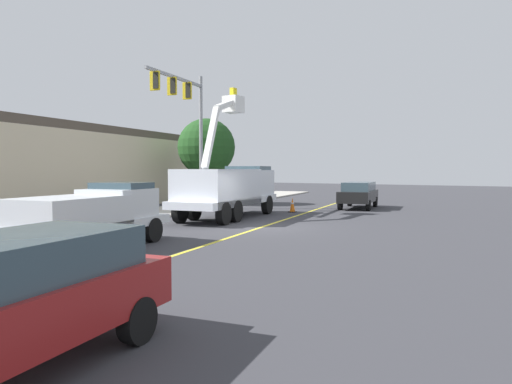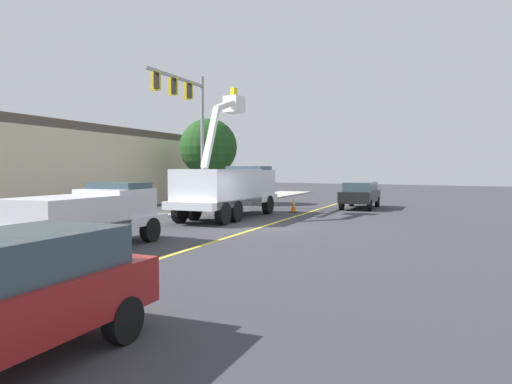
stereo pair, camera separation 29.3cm
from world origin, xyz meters
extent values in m
plane|color=#38383D|center=(0.00, 0.00, 0.00)|extent=(120.00, 120.00, 0.00)
cube|color=#B2ADA3|center=(-1.42, 7.71, 0.06)|extent=(59.66, 14.39, 0.12)
cube|color=yellow|center=(0.00, 0.00, 0.00)|extent=(49.20, 9.20, 0.01)
cube|color=white|center=(2.26, 3.45, 0.90)|extent=(8.52, 3.94, 0.36)
cube|color=white|center=(4.84, 3.92, 1.67)|extent=(3.01, 2.79, 1.60)
cube|color=#384C56|center=(5.04, 3.96, 2.37)|extent=(2.15, 2.39, 0.64)
cube|color=white|center=(1.29, 3.27, 1.62)|extent=(5.61, 3.41, 1.80)
cube|color=white|center=(0.65, 3.25, 4.05)|extent=(1.93, 0.84, 3.10)
cube|color=white|center=(2.76, 3.90, 5.88)|extent=(2.76, 1.09, 0.97)
cube|color=white|center=(4.06, 4.30, 6.08)|extent=(0.90, 0.90, 0.90)
cube|color=yellow|center=(4.06, 4.30, 6.68)|extent=(0.36, 0.24, 0.60)
cylinder|color=black|center=(4.88, 5.07, 0.52)|extent=(1.08, 0.52, 1.04)
cylinder|color=black|center=(5.29, 2.86, 0.52)|extent=(1.08, 0.52, 1.04)
cylinder|color=black|center=(0.61, 4.29, 0.52)|extent=(1.08, 0.52, 1.04)
cylinder|color=black|center=(1.01, 2.07, 0.52)|extent=(1.08, 0.52, 1.04)
cylinder|color=black|center=(-0.68, 4.05, 0.52)|extent=(1.08, 0.52, 1.04)
cylinder|color=black|center=(-0.28, 1.84, 0.52)|extent=(1.08, 0.52, 1.04)
cube|color=silver|center=(-7.50, 1.65, 0.75)|extent=(5.89, 3.08, 0.30)
cube|color=silver|center=(-6.29, 1.87, 1.30)|extent=(2.33, 2.26, 1.10)
cube|color=#384C56|center=(-6.10, 1.91, 1.78)|extent=(1.64, 1.98, 0.56)
cube|color=silver|center=(-8.50, 1.47, 1.15)|extent=(3.68, 2.67, 1.10)
cylinder|color=black|center=(-5.86, 2.92, 0.42)|extent=(0.88, 0.45, 0.84)
cylinder|color=black|center=(-5.52, 1.06, 0.42)|extent=(0.88, 0.45, 0.84)
cylinder|color=black|center=(-9.49, 2.25, 0.42)|extent=(0.88, 0.45, 0.84)
cylinder|color=black|center=(-9.15, 0.39, 0.42)|extent=(0.88, 0.45, 0.84)
cube|color=black|center=(11.71, -0.19, 0.79)|extent=(5.06, 2.74, 0.70)
cube|color=#384C56|center=(11.85, -0.16, 1.39)|extent=(3.70, 2.27, 0.60)
cylinder|color=black|center=(10.26, -1.32, 0.34)|extent=(0.71, 0.36, 0.68)
cylinder|color=black|center=(9.95, 0.36, 0.34)|extent=(0.71, 0.36, 0.68)
cylinder|color=black|center=(13.47, -0.73, 0.34)|extent=(0.71, 0.36, 0.68)
cylinder|color=black|center=(13.16, 0.95, 0.34)|extent=(0.71, 0.36, 0.68)
cube|color=#384C56|center=(-14.08, -4.93, 1.39)|extent=(3.70, 2.27, 0.60)
cylinder|color=black|center=(-12.47, -5.50, 0.34)|extent=(0.71, 0.36, 0.68)
cylinder|color=black|center=(-12.78, -3.82, 0.34)|extent=(0.71, 0.36, 0.68)
cube|color=black|center=(-8.89, -0.80, 0.02)|extent=(0.40, 0.40, 0.04)
cone|color=orange|center=(-8.89, -0.80, 0.43)|extent=(0.32, 0.32, 0.79)
cylinder|color=white|center=(-8.89, -0.80, 0.51)|extent=(0.20, 0.20, 0.08)
cube|color=black|center=(7.00, 2.15, 0.02)|extent=(0.40, 0.40, 0.04)
cone|color=orange|center=(7.00, 2.15, 0.45)|extent=(0.32, 0.32, 0.81)
cylinder|color=white|center=(7.00, 2.15, 0.53)|extent=(0.20, 0.20, 0.08)
cylinder|color=gray|center=(5.86, 8.03, 4.16)|extent=(0.22, 0.22, 8.31)
cube|color=gray|center=(2.97, 7.50, 7.71)|extent=(5.80, 1.22, 0.16)
cube|color=gold|center=(4.21, 7.73, 7.16)|extent=(0.22, 0.57, 1.00)
cube|color=black|center=(4.23, 7.63, 7.16)|extent=(0.25, 0.35, 0.84)
cube|color=gold|center=(2.56, 7.43, 7.16)|extent=(0.22, 0.57, 1.00)
cube|color=black|center=(2.58, 7.33, 7.16)|extent=(0.25, 0.35, 0.84)
cube|color=gold|center=(0.91, 7.12, 7.16)|extent=(0.22, 0.57, 1.00)
cube|color=black|center=(0.93, 7.03, 7.16)|extent=(0.25, 0.35, 0.84)
cube|color=beige|center=(1.48, 17.39, 2.36)|extent=(24.70, 14.00, 4.73)
cube|color=#4C4238|center=(1.48, 17.39, 4.98)|extent=(24.70, 14.00, 0.50)
cylinder|color=brown|center=(9.25, 10.26, 1.33)|extent=(0.32, 0.32, 2.66)
sphere|color=#1E471C|center=(9.25, 10.26, 4.10)|extent=(4.11, 4.11, 4.11)
camera|label=1|loc=(-17.14, -10.44, 2.51)|focal=32.63mm
camera|label=2|loc=(-16.99, -10.69, 2.51)|focal=32.63mm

